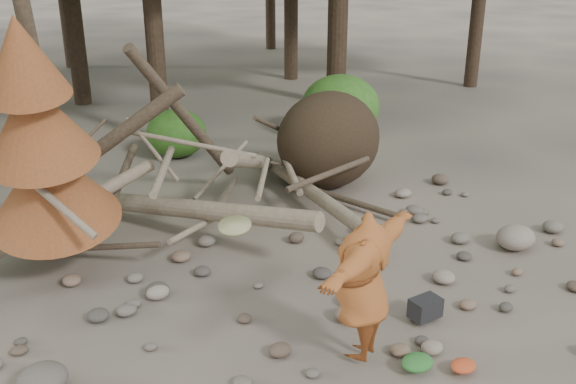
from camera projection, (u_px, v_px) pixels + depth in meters
ground at (363, 318)px, 8.69m from camera, size 120.00×120.00×0.00m
deadfall_pile at (307, 147)px, 12.66m from camera, size 8.55×5.24×3.30m
dead_conifer at (42, 145)px, 8.93m from camera, size 2.06×2.16×4.35m
bush_mid at (176, 133)px, 14.94m from camera, size 1.40×1.40×1.12m
bush_right at (340, 106)px, 16.38m from camera, size 2.00×2.00×1.60m
frisbee_thrower at (362, 286)px, 7.46m from camera, size 3.21×1.59×2.40m
backpack at (425, 312)px, 8.59m from camera, size 0.41×0.28×0.27m
cloth_green at (417, 366)px, 7.60m from camera, size 0.41×0.34×0.15m
cloth_orange at (463, 369)px, 7.57m from camera, size 0.33×0.27×0.12m
boulder_mid_right at (516, 237)px, 10.58m from camera, size 0.66×0.60×0.40m
boulder_mid_left at (42, 379)px, 7.22m from camera, size 0.58×0.52×0.35m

